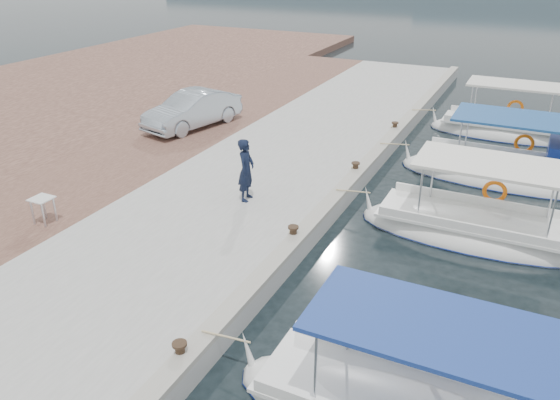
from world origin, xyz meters
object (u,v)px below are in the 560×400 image
Objects in this scene: fishing_caique_d at (512,175)px; fishing_caique_e at (502,133)px; fishing_caique_c at (474,233)px; parked_car at (192,110)px; fisherman at (246,170)px.

fishing_caique_e is at bearing 98.68° from fishing_caique_d.
fishing_caique_c is 1.45× the size of parked_car.
fishing_caique_c is at bearing -97.11° from fishing_caique_d.
fishing_caique_d is 1.67× the size of parked_car.
fishing_caique_c and fishing_caique_d have the same top height.
parked_car is at bearing 37.54° from fisherman.
parked_car is at bearing 162.21° from fishing_caique_c.
fishing_caique_c is 9.74m from fishing_caique_e.
fishing_caique_d is 12.43m from parked_car.
fishing_caique_d is 3.93× the size of fisherman.
parked_car is at bearing -175.74° from fishing_caique_d.
fisherman is (-6.34, -1.50, 1.31)m from fishing_caique_c.
fisherman reaches higher than parked_car.
fishing_caique_e is 13.07m from parked_car.
parked_car is at bearing -152.77° from fishing_caique_e.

